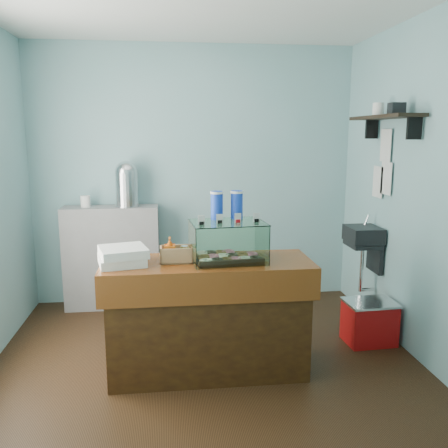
{
  "coord_description": "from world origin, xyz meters",
  "views": [
    {
      "loc": [
        -0.29,
        -3.73,
        1.85
      ],
      "look_at": [
        0.14,
        -0.15,
        1.17
      ],
      "focal_mm": 38.0,
      "sensor_mm": 36.0,
      "label": 1
    }
  ],
  "objects": [
    {
      "name": "display_case",
      "position": [
        0.15,
        -0.23,
        1.06
      ],
      "size": [
        0.59,
        0.45,
        0.52
      ],
      "rotation": [
        0.0,
        0.0,
        0.08
      ],
      "color": "#311B0E",
      "rests_on": "counter"
    },
    {
      "name": "room_shell",
      "position": [
        0.03,
        0.01,
        1.71
      ],
      "size": [
        3.54,
        3.04,
        2.82
      ],
      "color": "#76AAAC",
      "rests_on": "ground"
    },
    {
      "name": "condiment_crate",
      "position": [
        -0.24,
        -0.24,
        0.97
      ],
      "size": [
        0.25,
        0.15,
        0.19
      ],
      "rotation": [
        0.0,
        0.0,
        0.01
      ],
      "color": "tan",
      "rests_on": "counter"
    },
    {
      "name": "coffee_urn",
      "position": [
        -0.72,
        1.3,
        1.35
      ],
      "size": [
        0.26,
        0.26,
        0.48
      ],
      "color": "silver",
      "rests_on": "back_shelf"
    },
    {
      "name": "counter",
      "position": [
        0.0,
        -0.25,
        0.46
      ],
      "size": [
        1.6,
        0.6,
        0.9
      ],
      "color": "#44270D",
      "rests_on": "ground"
    },
    {
      "name": "back_shelf",
      "position": [
        -0.9,
        1.32,
        0.55
      ],
      "size": [
        1.0,
        0.32,
        1.1
      ],
      "primitive_type": "cube",
      "color": "gray",
      "rests_on": "ground"
    },
    {
      "name": "red_cooler",
      "position": [
        1.48,
        0.1,
        0.19
      ],
      "size": [
        0.46,
        0.36,
        0.39
      ],
      "rotation": [
        0.0,
        0.0,
        0.05
      ],
      "color": "red",
      "rests_on": "ground"
    },
    {
      "name": "ground",
      "position": [
        0.0,
        0.0,
        0.0
      ],
      "size": [
        3.5,
        3.5,
        0.0
      ],
      "primitive_type": "plane",
      "color": "black",
      "rests_on": "ground"
    },
    {
      "name": "pastry_boxes",
      "position": [
        -0.63,
        -0.27,
        0.97
      ],
      "size": [
        0.41,
        0.4,
        0.13
      ],
      "rotation": [
        0.0,
        0.0,
        0.21
      ],
      "color": "white",
      "rests_on": "counter"
    }
  ]
}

